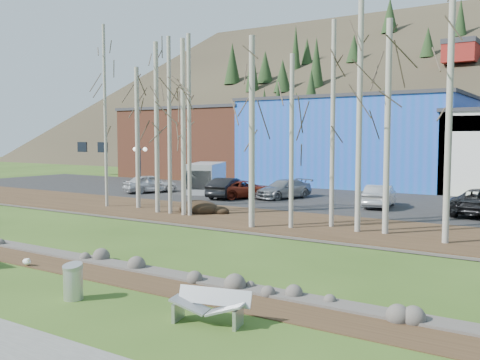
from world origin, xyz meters
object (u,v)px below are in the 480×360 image
Objects in this scene: car_3 at (284,189)px; van_grey at (205,178)px; car_1 at (228,188)px; seagull at (27,261)px; car_2 at (245,189)px; car_0 at (150,183)px; litter_bin at (73,283)px; bench_damaged at (210,306)px; car_4 at (380,196)px; street_lamp at (140,157)px.

van_grey reaches higher than car_3.
car_1 is 4.39m from van_grey.
car_2 reaches higher than seagull.
seagull is 0.11× the size of car_0.
car_1 is (-9.90, 22.19, 0.41)m from litter_bin.
bench_damaged is 0.43× the size of car_2.
car_3 reaches higher than seagull.
car_0 is at bearing -5.47° from car_4.
car_3 is at bearing -144.06° from car_0.
car_1 is at bearing -153.56° from car_0.
car_3 is at bearing -159.95° from car_1.
litter_bin is 0.16× the size of van_grey.
seagull is 21.26m from car_1.
car_2 is 1.07× the size of car_4.
car_3 is (-6.38, 24.18, 0.35)m from litter_bin.
car_4 reaches higher than car_3.
car_3 is 1.08× the size of car_4.
car_4 is (18.58, 2.14, -2.15)m from street_lamp.
car_1 reaches higher than bench_damaged.
car_1 is at bearing 122.65° from seagull.
car_1 reaches higher than car_0.
litter_bin is at bearing 173.39° from bench_damaged.
car_0 is 8.47m from car_2.
seagull is at bearing -68.86° from car_3.
car_4 is at bearing -27.91° from van_grey.
van_grey is at bearing 119.21° from litter_bin.
street_lamp is at bearing 94.15° from car_0.
street_lamp is 0.79× the size of car_2.
street_lamp reaches higher than van_grey.
car_0 reaches higher than car_2.
car_1 reaches higher than seagull.
litter_bin is 2.04× the size of seagull.
litter_bin is at bearing -2.43° from seagull.
car_0 is (-17.24, 21.87, 0.40)m from litter_bin.
seagull is (-8.85, 1.10, -0.24)m from bench_damaged.
bench_damaged is at bearing 113.99° from car_1.
car_1 is (7.62, 1.12, -2.13)m from street_lamp.
car_2 is at bearing 10.91° from street_lamp.
street_lamp is 0.63× the size of van_grey.
van_grey reaches higher than car_0.
car_0 is at bearing -6.91° from car_1.
car_4 is 14.77m from van_grey.
van_grey reaches higher than car_2.
litter_bin is at bearing 77.71° from car_4.
car_3 is (-10.76, 23.63, 0.39)m from bench_damaged.
seagull is at bearing -56.33° from street_lamp.
car_1 is 0.96× the size of car_3.
van_grey is (-9.19, 22.77, 1.12)m from seagull.
seagull is 23.93m from car_0.
car_2 is 0.80× the size of van_grey.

